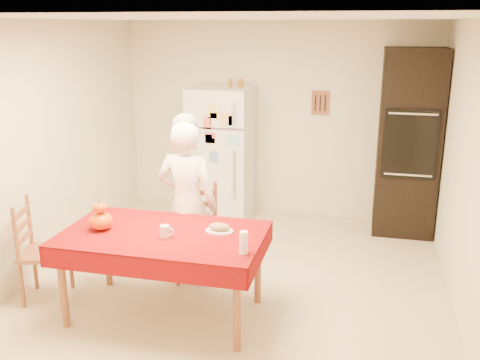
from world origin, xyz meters
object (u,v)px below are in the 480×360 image
(coffee_mug, at_px, (165,231))
(wine_glass, at_px, (244,242))
(oven_cabinet, at_px, (408,143))
(dining_table, at_px, (163,240))
(seated_woman, at_px, (187,204))
(pumpkin_lower, at_px, (101,221))
(bread_plate, at_px, (219,231))
(chair_left, at_px, (37,247))
(refrigerator, at_px, (221,154))
(chair_far, at_px, (197,228))

(coffee_mug, bearing_deg, wine_glass, -12.96)
(oven_cabinet, height_order, wine_glass, oven_cabinet)
(oven_cabinet, distance_m, dining_table, 3.33)
(seated_woman, xyz_separation_m, pumpkin_lower, (-0.54, -0.67, 0.03))
(bread_plate, bearing_deg, chair_left, -175.69)
(coffee_mug, xyz_separation_m, bread_plate, (0.41, 0.21, -0.04))
(pumpkin_lower, bearing_deg, seated_woman, 51.04)
(dining_table, xyz_separation_m, coffee_mug, (0.05, -0.08, 0.12))
(chair_left, bearing_deg, seated_woman, -79.38)
(dining_table, distance_m, pumpkin_lower, 0.56)
(bread_plate, bearing_deg, oven_cabinet, 55.93)
(refrigerator, xyz_separation_m, seated_woman, (0.19, -1.88, -0.04))
(oven_cabinet, distance_m, chair_left, 4.23)
(dining_table, bearing_deg, chair_far, 87.31)
(refrigerator, xyz_separation_m, bread_plate, (0.64, -2.38, -0.08))
(oven_cabinet, height_order, coffee_mug, oven_cabinet)
(chair_far, bearing_deg, oven_cabinet, 26.85)
(chair_far, bearing_deg, dining_table, -106.23)
(oven_cabinet, relative_size, chair_far, 2.32)
(bread_plate, bearing_deg, seated_woman, 132.63)
(oven_cabinet, relative_size, seated_woman, 1.36)
(coffee_mug, bearing_deg, refrigerator, 95.18)
(oven_cabinet, bearing_deg, chair_far, -139.61)
(coffee_mug, relative_size, bread_plate, 0.42)
(oven_cabinet, distance_m, chair_far, 2.77)
(chair_far, height_order, wine_glass, chair_far)
(refrigerator, relative_size, chair_far, 1.79)
(dining_table, relative_size, bread_plate, 7.08)
(dining_table, height_order, wine_glass, wine_glass)
(chair_far, bearing_deg, wine_glass, -68.83)
(oven_cabinet, relative_size, chair_left, 2.32)
(pumpkin_lower, height_order, bread_plate, pumpkin_lower)
(refrigerator, relative_size, bread_plate, 7.08)
(chair_left, height_order, seated_woman, seated_woman)
(seated_woman, relative_size, bread_plate, 6.76)
(chair_left, relative_size, coffee_mug, 9.50)
(pumpkin_lower, bearing_deg, bread_plate, 10.03)
(oven_cabinet, height_order, pumpkin_lower, oven_cabinet)
(oven_cabinet, relative_size, bread_plate, 9.17)
(refrigerator, xyz_separation_m, oven_cabinet, (2.28, 0.05, 0.25))
(wine_glass, relative_size, bread_plate, 0.73)
(chair_far, bearing_deg, bread_plate, -71.32)
(coffee_mug, height_order, wine_glass, wine_glass)
(oven_cabinet, xyz_separation_m, dining_table, (-2.10, -2.55, -0.41))
(chair_left, xyz_separation_m, seated_woman, (1.23, 0.62, 0.30))
(seated_woman, distance_m, bread_plate, 0.67)
(dining_table, bearing_deg, wine_glass, -17.79)
(chair_far, xyz_separation_m, wine_glass, (0.72, -1.04, 0.34))
(refrigerator, height_order, oven_cabinet, oven_cabinet)
(refrigerator, distance_m, coffee_mug, 2.59)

